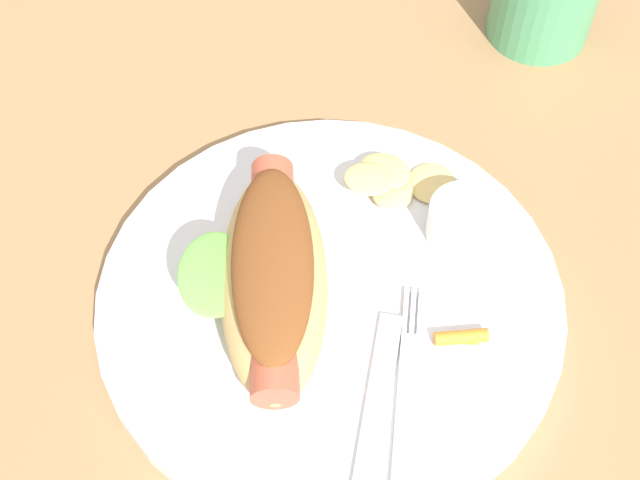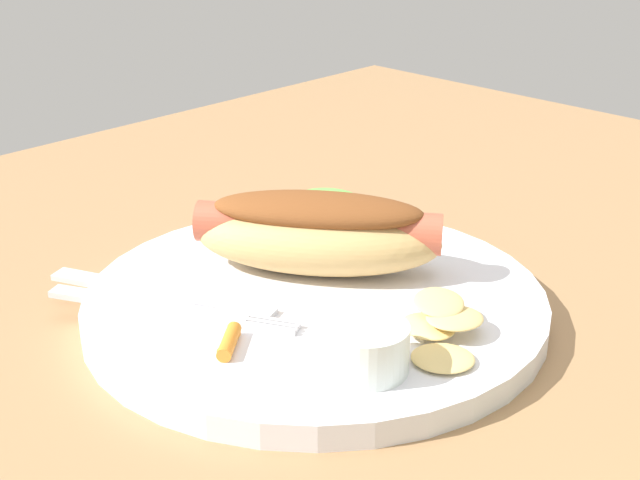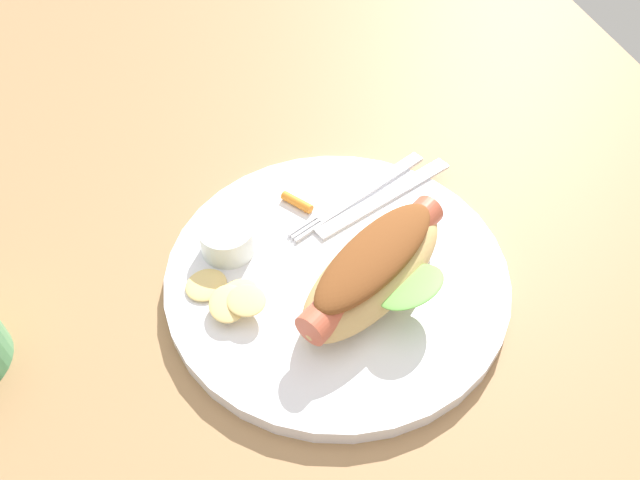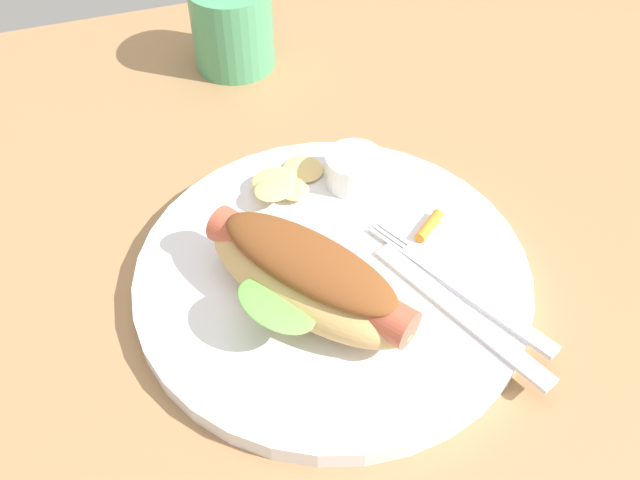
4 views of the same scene
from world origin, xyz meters
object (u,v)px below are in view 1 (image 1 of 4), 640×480
object	(u,v)px
sauce_ramekin	(464,222)
fork	(406,418)
plate	(326,304)
hot_dog	(272,275)
carrot_garnish	(460,338)
chips_pile	(396,181)
knife	(372,436)

from	to	relation	value
sauce_ramekin	fork	world-z (taller)	sauce_ramekin
plate	hot_dog	distance (cm)	4.85
hot_dog	fork	distance (cm)	11.40
plate	carrot_garnish	size ratio (longest dim) A/B	9.56
carrot_garnish	fork	bearing A→B (deg)	87.96
hot_dog	fork	world-z (taller)	hot_dog
sauce_ramekin	chips_pile	world-z (taller)	sauce_ramekin
sauce_ramekin	hot_dog	bearing A→B (deg)	55.62
chips_pile	sauce_ramekin	bearing A→B (deg)	170.54
plate	hot_dog	bearing A→B (deg)	35.46
sauce_ramekin	carrot_garnish	world-z (taller)	sauce_ramekin
plate	sauce_ramekin	world-z (taller)	sauce_ramekin
carrot_garnish	hot_dog	bearing A→B (deg)	18.74
knife	chips_pile	distance (cm)	17.99
hot_dog	knife	bearing A→B (deg)	-149.62
sauce_ramekin	knife	world-z (taller)	sauce_ramekin
hot_dog	sauce_ramekin	distance (cm)	13.22
plate	knife	xyz separation A→B (cm)	(-7.12, 6.26, 0.98)
plate	chips_pile	bearing A→B (deg)	-85.50
plate	hot_dog	xyz separation A→B (cm)	(2.64, 1.88, 3.61)
hot_dog	knife	distance (cm)	11.02
hot_dog	chips_pile	world-z (taller)	hot_dog
carrot_garnish	plate	bearing A→B (deg)	12.51
sauce_ramekin	plate	bearing A→B (deg)	61.94
plate	knife	world-z (taller)	knife
plate	knife	size ratio (longest dim) A/B	1.87
plate	carrot_garnish	xyz separation A→B (cm)	(-8.40, -1.86, 1.20)
hot_dog	chips_pile	xyz separation A→B (cm)	(-1.86, -11.77, -1.96)
knife	carrot_garnish	world-z (taller)	carrot_garnish
fork	carrot_garnish	world-z (taller)	carrot_garnish
sauce_ramekin	carrot_garnish	bearing A→B (deg)	117.00
hot_dog	chips_pile	bearing A→B (deg)	-44.45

